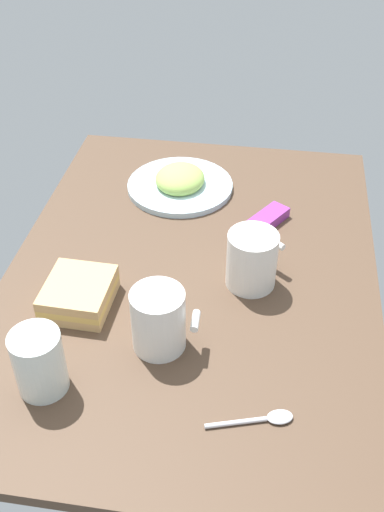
% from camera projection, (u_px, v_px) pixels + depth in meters
% --- Properties ---
extents(tabletop, '(0.90, 0.64, 0.02)m').
position_uv_depth(tabletop, '(192.00, 274.00, 1.07)').
color(tabletop, '#4C3828').
rests_on(tabletop, ground).
extents(plate_of_food, '(0.22, 0.22, 0.05)m').
position_uv_depth(plate_of_food, '(180.00, 182.00, 1.25)').
color(plate_of_food, silver).
rests_on(plate_of_food, tabletop).
extents(coffee_mug_black, '(0.08, 0.10, 0.10)m').
position_uv_depth(coffee_mug_black, '(159.00, 319.00, 0.89)').
color(coffee_mug_black, white).
rests_on(coffee_mug_black, tabletop).
extents(coffee_mug_milky, '(0.10, 0.10, 0.10)m').
position_uv_depth(coffee_mug_milky, '(252.00, 259.00, 1.00)').
color(coffee_mug_milky, white).
rests_on(coffee_mug_milky, tabletop).
extents(sandwich_main, '(0.12, 0.11, 0.04)m').
position_uv_depth(sandwich_main, '(79.00, 294.00, 0.98)').
color(sandwich_main, tan).
rests_on(sandwich_main, tabletop).
extents(glass_of_milk, '(0.07, 0.07, 0.10)m').
position_uv_depth(glass_of_milk, '(40.00, 365.00, 0.83)').
color(glass_of_milk, silver).
rests_on(glass_of_milk, tabletop).
extents(spoon, '(0.05, 0.12, 0.01)m').
position_uv_depth(spoon, '(263.00, 419.00, 0.81)').
color(spoon, silver).
rests_on(spoon, tabletop).
extents(snack_bar, '(0.12, 0.10, 0.02)m').
position_uv_depth(snack_bar, '(264.00, 222.00, 1.15)').
color(snack_bar, purple).
rests_on(snack_bar, tabletop).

